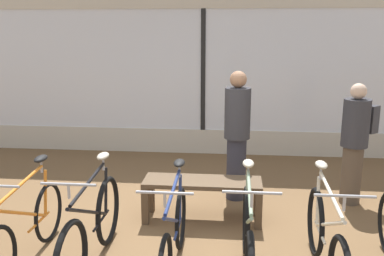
% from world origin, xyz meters
% --- Properties ---
extents(ground_plane, '(24.00, 24.00, 0.00)m').
position_xyz_m(ground_plane, '(0.00, 0.00, 0.00)').
color(ground_plane, brown).
extents(shop_back_wall, '(12.00, 0.08, 3.20)m').
position_xyz_m(shop_back_wall, '(0.00, 3.58, 1.64)').
color(shop_back_wall, beige).
rests_on(shop_back_wall, ground_plane).
extents(bicycle_left, '(0.46, 1.68, 1.00)m').
position_xyz_m(bicycle_left, '(-1.41, -0.44, 0.37)').
color(bicycle_left, black).
rests_on(bicycle_left, ground_plane).
extents(bicycle_center_left, '(0.46, 1.79, 1.05)m').
position_xyz_m(bicycle_center_left, '(-0.76, -0.45, 0.40)').
color(bicycle_center_left, black).
rests_on(bicycle_center_left, ground_plane).
extents(bicycle_center, '(0.46, 1.69, 1.00)m').
position_xyz_m(bicycle_center, '(0.02, -0.46, 0.37)').
color(bicycle_center, black).
rests_on(bicycle_center, ground_plane).
extents(bicycle_center_right, '(0.46, 1.70, 1.03)m').
position_xyz_m(bicycle_center_right, '(0.71, -0.47, 0.38)').
color(bicycle_center_right, black).
rests_on(bicycle_center_right, ground_plane).
extents(bicycle_right, '(0.46, 1.73, 1.03)m').
position_xyz_m(bicycle_right, '(1.40, -0.46, 0.39)').
color(bicycle_right, black).
rests_on(bicycle_right, ground_plane).
extents(display_bench, '(1.40, 0.44, 0.50)m').
position_xyz_m(display_bench, '(0.20, 0.72, 0.41)').
color(display_bench, brown).
rests_on(display_bench, ground_plane).
extents(customer_near_rack, '(0.41, 0.41, 1.73)m').
position_xyz_m(customer_near_rack, '(0.60, 1.45, 0.91)').
color(customer_near_rack, '#2D2D38').
rests_on(customer_near_rack, ground_plane).
extents(customer_by_window, '(0.56, 0.52, 1.59)m').
position_xyz_m(customer_by_window, '(2.13, 1.45, 0.85)').
color(customer_by_window, brown).
rests_on(customer_by_window, ground_plane).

